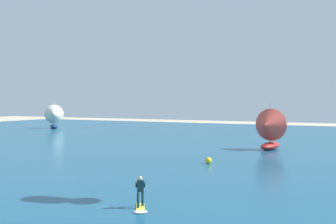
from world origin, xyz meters
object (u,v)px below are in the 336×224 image
sailboat_near_shore (54,116)px  sailboat_mid_right (268,129)px  marker_buoy (208,161)px  kitesurfer (140,197)px

sailboat_near_shore → sailboat_mid_right: 50.42m
sailboat_mid_right → marker_buoy: 13.08m
marker_buoy → kitesurfer: bearing=-82.6°
kitesurfer → sailboat_near_shore: size_ratio=0.36×
kitesurfer → sailboat_mid_right: size_ratio=0.37×
sailboat_mid_right → marker_buoy: size_ratio=9.15×
kitesurfer → marker_buoy: bearing=97.4°
sailboat_near_shore → sailboat_mid_right: sailboat_near_shore is taller
kitesurfer → sailboat_near_shore: (-46.83, 45.39, 1.91)m
marker_buoy → sailboat_near_shore: bearing=146.5°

